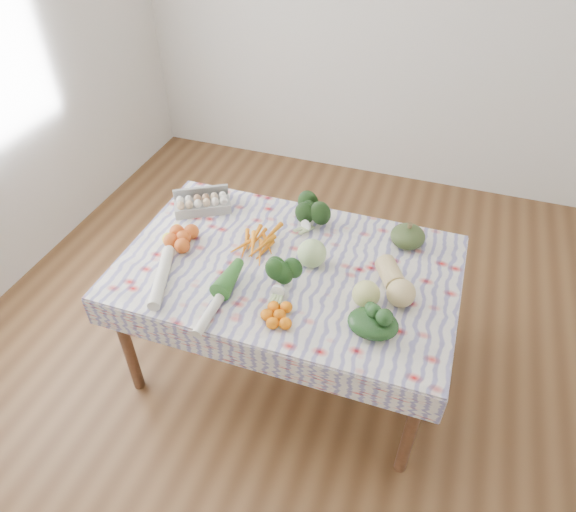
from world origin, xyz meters
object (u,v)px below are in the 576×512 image
object	(u,v)px
egg_carton	(203,205)
cabbage	(312,253)
dining_table	(288,277)
butternut_squash	(395,280)
grapefruit	(366,294)
kabocha_squash	(408,236)

from	to	relation	value
egg_carton	cabbage	size ratio (longest dim) A/B	2.15
dining_table	butternut_squash	world-z (taller)	butternut_squash
cabbage	butternut_squash	xyz separation A→B (m)	(0.42, -0.05, -0.01)
cabbage	grapefruit	size ratio (longest dim) A/B	1.13
grapefruit	egg_carton	bearing A→B (deg)	158.11
egg_carton	butternut_squash	world-z (taller)	butternut_squash
egg_carton	butternut_squash	bearing A→B (deg)	-44.49
dining_table	butternut_squash	size ratio (longest dim) A/B	5.58
dining_table	cabbage	world-z (taller)	cabbage
egg_carton	dining_table	bearing A→B (deg)	-54.88
dining_table	grapefruit	bearing A→B (deg)	-18.21
kabocha_squash	butternut_squash	bearing A→B (deg)	-90.28
dining_table	kabocha_squash	size ratio (longest dim) A/B	9.06
cabbage	butternut_squash	bearing A→B (deg)	-7.00
butternut_squash	kabocha_squash	bearing A→B (deg)	59.93
egg_carton	grapefruit	world-z (taller)	grapefruit
dining_table	cabbage	xyz separation A→B (m)	(0.11, 0.04, 0.16)
dining_table	egg_carton	xyz separation A→B (m)	(-0.60, 0.27, 0.12)
egg_carton	grapefruit	size ratio (longest dim) A/B	2.43
egg_carton	grapefruit	distance (m)	1.10
kabocha_squash	grapefruit	world-z (taller)	grapefruit
dining_table	kabocha_squash	xyz separation A→B (m)	(0.53, 0.35, 0.14)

